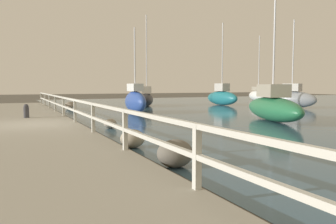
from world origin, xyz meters
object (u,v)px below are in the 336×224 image
(sailboat_gray, at_px, (292,98))
(sailboat_blue, at_px, (135,100))
(sailboat_white, at_px, (258,95))
(mooring_bollard, at_px, (26,111))
(sailboat_black, at_px, (147,98))
(sailboat_teal, at_px, (222,97))
(sailboat_green, at_px, (273,107))

(sailboat_gray, xyz_separation_m, sailboat_blue, (-12.71, 0.69, 0.03))
(sailboat_white, relative_size, sailboat_gray, 1.08)
(mooring_bollard, distance_m, sailboat_black, 13.63)
(sailboat_blue, bearing_deg, mooring_bollard, -154.04)
(mooring_bollard, bearing_deg, sailboat_black, 43.44)
(sailboat_black, bearing_deg, sailboat_white, 35.27)
(sailboat_gray, bearing_deg, sailboat_teal, 93.47)
(mooring_bollard, distance_m, sailboat_green, 11.81)
(sailboat_gray, height_order, sailboat_teal, sailboat_teal)
(sailboat_black, distance_m, sailboat_gray, 11.78)
(mooring_bollard, height_order, sailboat_green, sailboat_green)
(mooring_bollard, relative_size, sailboat_teal, 0.09)
(sailboat_black, relative_size, sailboat_white, 1.05)
(sailboat_white, height_order, sailboat_teal, sailboat_white)
(sailboat_black, distance_m, sailboat_white, 15.11)
(sailboat_blue, bearing_deg, sailboat_teal, 28.62)
(sailboat_green, distance_m, sailboat_gray, 10.57)
(sailboat_white, bearing_deg, sailboat_green, -108.21)
(sailboat_teal, bearing_deg, sailboat_green, -114.31)
(sailboat_black, xyz_separation_m, sailboat_white, (14.82, 2.91, 0.06))
(sailboat_teal, xyz_separation_m, sailboat_blue, (-10.01, -4.85, 0.04))
(sailboat_black, height_order, sailboat_gray, sailboat_black)
(sailboat_white, height_order, sailboat_green, sailboat_white)
(sailboat_black, bearing_deg, sailboat_blue, -93.51)
(mooring_bollard, relative_size, sailboat_gray, 0.10)
(sailboat_blue, bearing_deg, sailboat_white, 30.27)
(mooring_bollard, bearing_deg, sailboat_teal, 24.83)
(sailboat_green, relative_size, sailboat_gray, 1.06)
(sailboat_white, xyz_separation_m, sailboat_blue, (-18.29, -9.53, 0.09))
(mooring_bollard, height_order, sailboat_teal, sailboat_teal)
(sailboat_green, height_order, sailboat_blue, sailboat_green)
(sailboat_green, height_order, sailboat_teal, sailboat_teal)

